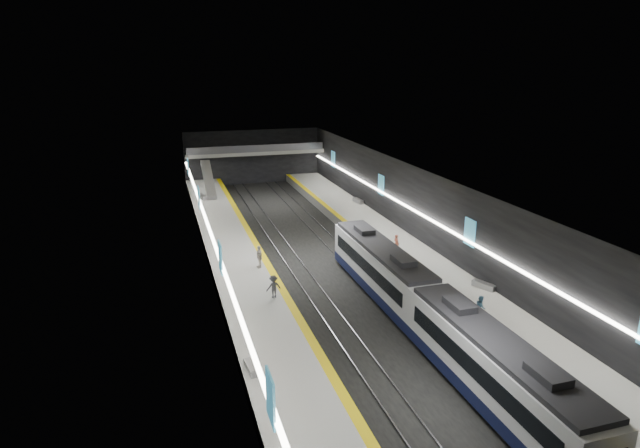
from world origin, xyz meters
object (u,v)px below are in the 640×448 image
object	(u,v)px
train	(427,308)
bench_left_near	(251,368)
bench_right_near	(484,285)
passenger_left_b	(274,287)
bench_right_far	(358,201)
passenger_right_b	(480,307)
escalator	(208,179)
bench_left_far	(203,197)
passenger_left_a	(259,257)
passenger_right_a	(396,244)

from	to	relation	value
train	bench_left_near	size ratio (longest dim) A/B	18.47
bench_right_near	passenger_left_b	world-z (taller)	passenger_left_b
bench_right_far	passenger_right_b	distance (m)	31.37
train	escalator	distance (m)	42.33
bench_right_near	passenger_left_b	distance (m)	16.02
train	passenger_left_b	bearing A→B (deg)	141.10
bench_left_far	bench_right_far	bearing A→B (deg)	-35.95
bench_right_near	passenger_left_a	bearing A→B (deg)	126.44
passenger_left_a	bench_left_near	bearing A→B (deg)	-20.64
train	passenger_left_a	size ratio (longest dim) A/B	15.51
passenger_right_b	bench_right_near	bearing A→B (deg)	-14.32
bench_left_far	passenger_right_a	xyz separation A→B (m)	(15.03, -25.32, 0.60)
passenger_left_b	passenger_left_a	bearing A→B (deg)	-102.62
bench_right_near	passenger_right_b	xyz separation A→B (m)	(-3.10, -4.24, 0.58)
train	escalator	size ratio (longest dim) A/B	3.76
train	passenger_right_b	world-z (taller)	train
passenger_left_a	passenger_left_b	xyz separation A→B (m)	(-0.12, -6.20, -0.11)
bench_left_near	passenger_right_a	xyz separation A→B (m)	(15.95, 15.41, 0.65)
passenger_right_a	passenger_left_a	xyz separation A→B (m)	(-12.55, -0.03, 0.12)
train	bench_right_far	distance (m)	31.77
escalator	bench_right_far	size ratio (longest dim) A/B	4.13
bench_right_far	passenger_left_a	size ratio (longest dim) A/B	1.00
bench_left_near	bench_right_far	world-z (taller)	bench_right_far
train	passenger_left_a	bearing A→B (deg)	123.00
escalator	passenger_right_a	world-z (taller)	escalator
passenger_right_a	bench_right_near	bearing A→B (deg)	-175.99
passenger_right_a	bench_right_far	bearing A→B (deg)	-23.96
train	passenger_right_a	distance (m)	13.85
train	bench_right_near	xyz separation A→B (m)	(7.00, 4.00, -0.96)
bench_right_near	bench_right_far	bearing A→B (deg)	67.08
passenger_right_b	passenger_left_a	bearing A→B (deg)	64.71
passenger_left_b	bench_left_far	bearing A→B (deg)	-97.25
escalator	bench_left_near	bearing A→B (deg)	-92.65
bench_right_near	passenger_right_a	world-z (taller)	passenger_right_a
escalator	bench_left_far	world-z (taller)	escalator
passenger_right_b	passenger_left_b	bearing A→B (deg)	81.91
escalator	bench_right_far	bearing A→B (deg)	-30.85
escalator	bench_right_near	xyz separation A→B (m)	(17.00, -37.13, -1.67)
train	passenger_right_b	distance (m)	3.93
escalator	passenger_left_a	distance (m)	27.94
passenger_left_b	bench_right_near	bearing A→B (deg)	157.55
train	bench_right_near	bearing A→B (deg)	29.74
passenger_right_b	passenger_left_b	size ratio (longest dim) A/B	0.94
bench_left_far	passenger_right_a	distance (m)	29.45
train	passenger_left_b	xyz separation A→B (m)	(-8.72, 7.03, -0.34)
bench_left_far	bench_right_near	xyz separation A→B (m)	(18.08, -34.59, -0.01)
passenger_right_a	passenger_left_a	size ratio (longest dim) A/B	0.87
bench_left_far	bench_right_near	distance (m)	39.03
bench_left_near	passenger_left_a	bearing A→B (deg)	71.70
bench_left_near	passenger_left_b	size ratio (longest dim) A/B	0.95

